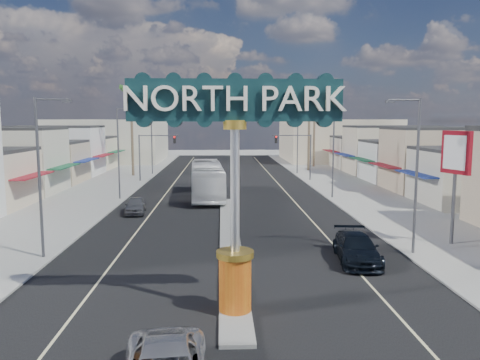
{
  "coord_description": "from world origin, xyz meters",
  "views": [
    {
      "loc": [
        -0.52,
        -16.05,
        7.73
      ],
      "look_at": [
        0.57,
        11.51,
        4.25
      ],
      "focal_mm": 35.0,
      "sensor_mm": 36.0,
      "label": 1
    }
  ],
  "objects": [
    {
      "name": "backdrop_far_right",
      "position": [
        22.0,
        75.0,
        4.0
      ],
      "size": [
        20.0,
        20.0,
        8.0
      ],
      "primitive_type": "cube",
      "color": "beige",
      "rests_on": "ground"
    },
    {
      "name": "traffic_signal_left",
      "position": [
        -9.18,
        43.99,
        4.27
      ],
      "size": [
        5.09,
        0.45,
        6.0
      ],
      "color": "#47474C",
      "rests_on": "ground"
    },
    {
      "name": "palm_right_mid",
      "position": [
        13.0,
        56.0,
        10.6
      ],
      "size": [
        2.6,
        2.6,
        12.1
      ],
      "color": "brown",
      "rests_on": "ground"
    },
    {
      "name": "bank_pylon_sign",
      "position": [
        13.8,
        11.89,
        5.43
      ],
      "size": [
        0.93,
        2.18,
        7.03
      ],
      "rotation": [
        0.0,
        0.0,
        0.31
      ],
      "color": "#47474C",
      "rests_on": "sidewalk_right"
    },
    {
      "name": "suv_right",
      "position": [
        6.92,
        8.79,
        0.77
      ],
      "size": [
        2.66,
        5.46,
        1.53
      ],
      "primitive_type": "imported",
      "rotation": [
        0.0,
        0.0,
        -0.1
      ],
      "color": "black",
      "rests_on": "ground"
    },
    {
      "name": "city_bus",
      "position": [
        -2.0,
        30.97,
        1.81
      ],
      "size": [
        3.78,
        13.18,
        3.63
      ],
      "primitive_type": "imported",
      "rotation": [
        0.0,
        0.0,
        0.06
      ],
      "color": "silver",
      "rests_on": "ground"
    },
    {
      "name": "gateway_sign",
      "position": [
        0.0,
        1.98,
        5.93
      ],
      "size": [
        8.2,
        1.5,
        9.15
      ],
      "color": "red",
      "rests_on": "median_island"
    },
    {
      "name": "car_parked_left",
      "position": [
        -7.79,
        23.03,
        0.69
      ],
      "size": [
        2.02,
        4.19,
        1.38
      ],
      "primitive_type": "imported",
      "rotation": [
        0.0,
        0.0,
        0.1
      ],
      "color": "#5C5C60",
      "rests_on": "ground"
    },
    {
      "name": "palm_left_far",
      "position": [
        -13.0,
        50.0,
        11.5
      ],
      "size": [
        2.6,
        2.6,
        13.1
      ],
      "color": "brown",
      "rests_on": "ground"
    },
    {
      "name": "road",
      "position": [
        0.0,
        30.0,
        0.01
      ],
      "size": [
        20.0,
        120.0,
        0.01
      ],
      "primitive_type": "cube",
      "color": "black",
      "rests_on": "ground"
    },
    {
      "name": "storefront_row_right",
      "position": [
        24.0,
        43.0,
        3.0
      ],
      "size": [
        12.0,
        42.0,
        6.0
      ],
      "primitive_type": "cube",
      "color": "#B7B29E",
      "rests_on": "ground"
    },
    {
      "name": "traffic_signal_right",
      "position": [
        9.18,
        43.99,
        4.27
      ],
      "size": [
        5.09,
        0.45,
        6.0
      ],
      "color": "#47474C",
      "rests_on": "ground"
    },
    {
      "name": "streetlight_r_near",
      "position": [
        10.43,
        10.0,
        5.07
      ],
      "size": [
        2.03,
        0.22,
        9.0
      ],
      "color": "#47474C",
      "rests_on": "ground"
    },
    {
      "name": "backdrop_far_left",
      "position": [
        -22.0,
        75.0,
        4.0
      ],
      "size": [
        20.0,
        20.0,
        8.0
      ],
      "primitive_type": "cube",
      "color": "#B7B29E",
      "rests_on": "ground"
    },
    {
      "name": "streetlight_l_near",
      "position": [
        -10.43,
        10.0,
        5.07
      ],
      "size": [
        2.03,
        0.22,
        9.0
      ],
      "color": "#47474C",
      "rests_on": "ground"
    },
    {
      "name": "streetlight_l_far",
      "position": [
        -10.43,
        52.0,
        5.07
      ],
      "size": [
        2.03,
        0.22,
        9.0
      ],
      "color": "#47474C",
      "rests_on": "ground"
    },
    {
      "name": "streetlight_r_mid",
      "position": [
        10.43,
        30.0,
        5.07
      ],
      "size": [
        2.03,
        0.22,
        9.0
      ],
      "color": "#47474C",
      "rests_on": "ground"
    },
    {
      "name": "ground",
      "position": [
        0.0,
        30.0,
        0.0
      ],
      "size": [
        160.0,
        160.0,
        0.0
      ],
      "primitive_type": "plane",
      "color": "gray",
      "rests_on": "ground"
    },
    {
      "name": "storefront_row_left",
      "position": [
        -24.0,
        43.0,
        3.0
      ],
      "size": [
        12.0,
        42.0,
        6.0
      ],
      "primitive_type": "cube",
      "color": "beige",
      "rests_on": "ground"
    },
    {
      "name": "palm_right_far",
      "position": [
        15.0,
        62.0,
        12.39
      ],
      "size": [
        2.6,
        2.6,
        14.1
      ],
      "color": "brown",
      "rests_on": "ground"
    },
    {
      "name": "sidewalk_right",
      "position": [
        14.0,
        30.0,
        0.06
      ],
      "size": [
        8.0,
        120.0,
        0.12
      ],
      "primitive_type": "cube",
      "color": "gray",
      "rests_on": "ground"
    },
    {
      "name": "streetlight_l_mid",
      "position": [
        -10.43,
        30.0,
        5.07
      ],
      "size": [
        2.03,
        0.22,
        9.0
      ],
      "color": "#47474C",
      "rests_on": "ground"
    },
    {
      "name": "median_island",
      "position": [
        0.0,
        14.0,
        0.08
      ],
      "size": [
        1.3,
        30.0,
        0.16
      ],
      "primitive_type": "cube",
      "color": "gray",
      "rests_on": "ground"
    },
    {
      "name": "sidewalk_left",
      "position": [
        -14.0,
        30.0,
        0.06
      ],
      "size": [
        8.0,
        120.0,
        0.12
      ],
      "primitive_type": "cube",
      "color": "gray",
      "rests_on": "ground"
    },
    {
      "name": "streetlight_r_far",
      "position": [
        10.43,
        52.0,
        5.07
      ],
      "size": [
        2.03,
        0.22,
        9.0
      ],
      "color": "#47474C",
      "rests_on": "ground"
    }
  ]
}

